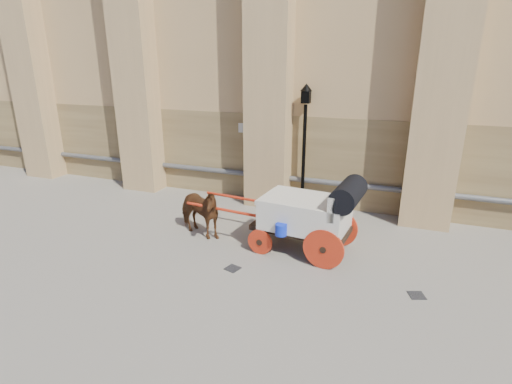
% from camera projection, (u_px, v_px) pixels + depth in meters
% --- Properties ---
extents(ground, '(90.00, 90.00, 0.00)m').
position_uv_depth(ground, '(259.00, 254.00, 10.30)').
color(ground, slate).
rests_on(ground, ground).
extents(horse, '(1.92, 1.35, 1.48)m').
position_uv_depth(horse, '(198.00, 211.00, 11.12)').
color(horse, brown).
rests_on(horse, ground).
extents(carriage, '(4.75, 1.75, 2.04)m').
position_uv_depth(carriage, '(311.00, 212.00, 10.07)').
color(carriage, black).
rests_on(carriage, ground).
extents(street_lamp, '(0.38, 0.38, 4.04)m').
position_uv_depth(street_lamp, '(304.00, 144.00, 12.84)').
color(street_lamp, black).
rests_on(street_lamp, ground).
extents(drain_grate_near, '(0.40, 0.40, 0.01)m').
position_uv_depth(drain_grate_near, '(233.00, 268.00, 9.58)').
color(drain_grate_near, black).
rests_on(drain_grate_near, ground).
extents(drain_grate_far, '(0.41, 0.41, 0.01)m').
position_uv_depth(drain_grate_far, '(417.00, 295.00, 8.50)').
color(drain_grate_far, black).
rests_on(drain_grate_far, ground).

